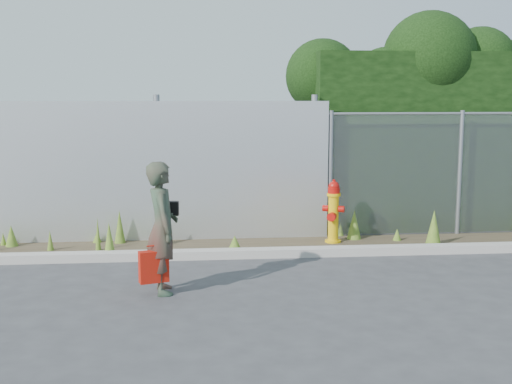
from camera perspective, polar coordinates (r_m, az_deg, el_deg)
name	(u,v)px	position (r m, az deg, el deg)	size (l,w,h in m)	color
ground	(293,295)	(7.50, 3.32, -9.13)	(80.00, 80.00, 0.00)	#3A393C
curb	(274,253)	(9.20, 1.64, -5.41)	(16.00, 0.22, 0.12)	#AAA299
weed_strip	(227,239)	(9.77, -2.60, -4.20)	(16.00, 1.30, 0.55)	#423625
corrugated_fence	(57,173)	(10.36, -17.31, 1.64)	(8.50, 0.21, 2.30)	#BABDC2
fire_hydrant	(333,213)	(10.00, 6.90, -1.83)	(0.34, 0.30, 1.00)	yellow
woman	(162,228)	(7.48, -8.34, -3.17)	(0.56, 0.37, 1.54)	#106645
red_tote_bag	(154,267)	(7.44, -9.08, -6.56)	(0.33, 0.12, 0.43)	#A31809
black_shoulder_bag	(169,208)	(7.59, -7.73, -1.45)	(0.22, 0.09, 0.17)	black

